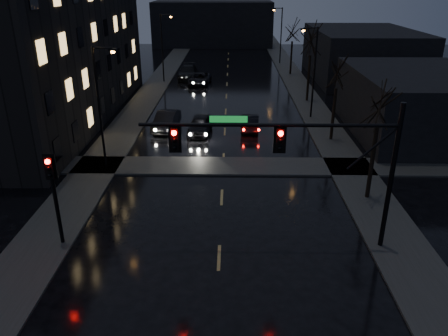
{
  "coord_description": "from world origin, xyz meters",
  "views": [
    {
      "loc": [
        0.5,
        -8.61,
        11.62
      ],
      "look_at": [
        0.18,
        10.89,
        3.2
      ],
      "focal_mm": 35.0,
      "sensor_mm": 36.0,
      "label": 1
    }
  ],
  "objects_px": {
    "oncoming_car_b": "(166,121)",
    "oncoming_car_c": "(200,79)",
    "oncoming_car_a": "(200,125)",
    "lead_car": "(250,122)",
    "oncoming_car_d": "(188,72)"
  },
  "relations": [
    {
      "from": "oncoming_car_c",
      "to": "oncoming_car_d",
      "type": "relative_size",
      "value": 0.86
    },
    {
      "from": "oncoming_car_b",
      "to": "oncoming_car_d",
      "type": "bearing_deg",
      "value": 96.83
    },
    {
      "from": "oncoming_car_c",
      "to": "oncoming_car_a",
      "type": "bearing_deg",
      "value": -79.5
    },
    {
      "from": "oncoming_car_a",
      "to": "oncoming_car_b",
      "type": "relative_size",
      "value": 0.94
    },
    {
      "from": "oncoming_car_b",
      "to": "lead_car",
      "type": "relative_size",
      "value": 1.12
    },
    {
      "from": "oncoming_car_a",
      "to": "oncoming_car_c",
      "type": "xyz_separation_m",
      "value": [
        -1.25,
        18.3,
        -0.05
      ]
    },
    {
      "from": "oncoming_car_a",
      "to": "lead_car",
      "type": "height_order",
      "value": "oncoming_car_a"
    },
    {
      "from": "oncoming_car_b",
      "to": "lead_car",
      "type": "height_order",
      "value": "oncoming_car_b"
    },
    {
      "from": "lead_car",
      "to": "oncoming_car_a",
      "type": "bearing_deg",
      "value": 17.6
    },
    {
      "from": "oncoming_car_d",
      "to": "lead_car",
      "type": "distance_m",
      "value": 21.81
    },
    {
      "from": "oncoming_car_b",
      "to": "oncoming_car_c",
      "type": "distance_m",
      "value": 17.33
    },
    {
      "from": "oncoming_car_a",
      "to": "lead_car",
      "type": "relative_size",
      "value": 1.05
    },
    {
      "from": "oncoming_car_c",
      "to": "lead_car",
      "type": "distance_m",
      "value": 18.08
    },
    {
      "from": "oncoming_car_c",
      "to": "lead_car",
      "type": "bearing_deg",
      "value": -66.03
    },
    {
      "from": "oncoming_car_a",
      "to": "oncoming_car_c",
      "type": "bearing_deg",
      "value": 98.87
    }
  ]
}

